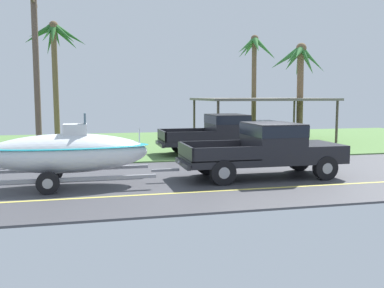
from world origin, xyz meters
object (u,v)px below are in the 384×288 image
at_px(parked_pickup_background, 226,132).
at_px(palm_tree_near_left, 255,58).
at_px(palm_tree_near_right, 55,47).
at_px(utility_pole, 36,73).
at_px(carport_awning, 261,100).
at_px(palm_tree_mid, 299,66).
at_px(pickup_truck_towing, 271,147).
at_px(parked_sedan_near, 257,134).
at_px(boat_on_trailer, 67,153).

height_order(parked_pickup_background, palm_tree_near_left, palm_tree_near_left).
bearing_deg(palm_tree_near_right, parked_pickup_background, -45.19).
height_order(parked_pickup_background, utility_pole, utility_pole).
xyz_separation_m(carport_awning, palm_tree_mid, (2.18, -0.60, 2.01)).
distance_m(pickup_truck_towing, utility_pole, 9.72).
xyz_separation_m(parked_sedan_near, utility_pole, (-11.00, -3.81, 2.99)).
xyz_separation_m(palm_tree_near_left, palm_tree_mid, (1.26, -4.02, -0.80)).
xyz_separation_m(parked_pickup_background, palm_tree_near_right, (-8.12, 8.17, 4.61)).
relative_size(carport_awning, utility_pole, 1.08).
relative_size(boat_on_trailer, palm_tree_near_right, 0.87).
xyz_separation_m(parked_sedan_near, palm_tree_mid, (3.45, 1.94, 3.83)).
bearing_deg(parked_pickup_background, carport_awning, 53.54).
xyz_separation_m(boat_on_trailer, utility_pole, (-1.28, 4.87, 2.62)).
bearing_deg(boat_on_trailer, palm_tree_mid, 38.89).
distance_m(palm_tree_near_left, palm_tree_mid, 4.29).
bearing_deg(boat_on_trailer, parked_sedan_near, 41.78).
bearing_deg(palm_tree_mid, carport_awning, 164.55).
height_order(palm_tree_near_right, utility_pole, palm_tree_near_right).
height_order(pickup_truck_towing, utility_pole, utility_pole).
bearing_deg(parked_sedan_near, parked_pickup_background, -133.47).
relative_size(palm_tree_near_right, utility_pole, 1.02).
relative_size(boat_on_trailer, palm_tree_mid, 1.05).
height_order(pickup_truck_towing, parked_sedan_near, pickup_truck_towing).
bearing_deg(boat_on_trailer, palm_tree_near_right, 94.66).
relative_size(boat_on_trailer, palm_tree_near_left, 0.90).
height_order(carport_awning, palm_tree_near_left, palm_tree_near_left).
bearing_deg(parked_sedan_near, utility_pole, -160.91).
bearing_deg(parked_sedan_near, palm_tree_near_left, 69.80).
xyz_separation_m(boat_on_trailer, palm_tree_mid, (13.17, 10.62, 3.47)).
height_order(pickup_truck_towing, palm_tree_near_left, palm_tree_near_left).
bearing_deg(palm_tree_near_right, pickup_truck_towing, -60.69).
distance_m(pickup_truck_towing, palm_tree_mid, 12.91).
xyz_separation_m(parked_sedan_near, palm_tree_near_right, (-10.85, 5.29, 4.98)).
xyz_separation_m(parked_pickup_background, utility_pole, (-8.26, -0.92, 2.61)).
bearing_deg(utility_pole, palm_tree_near_left, 36.52).
bearing_deg(carport_awning, palm_tree_mid, -15.45).
bearing_deg(palm_tree_mid, pickup_truck_towing, -121.33).
xyz_separation_m(palm_tree_near_left, palm_tree_near_right, (-13.05, -0.67, 0.35)).
bearing_deg(parked_pickup_background, palm_tree_near_right, 134.81).
xyz_separation_m(pickup_truck_towing, boat_on_trailer, (-6.70, 0.00, 0.01)).
xyz_separation_m(pickup_truck_towing, parked_pickup_background, (0.28, 5.80, 0.02)).
bearing_deg(pickup_truck_towing, palm_tree_mid, 58.67).
bearing_deg(pickup_truck_towing, palm_tree_near_left, 70.43).
height_order(parked_sedan_near, palm_tree_near_right, palm_tree_near_right).
height_order(parked_pickup_background, carport_awning, carport_awning).
distance_m(boat_on_trailer, palm_tree_near_right, 14.76).
distance_m(boat_on_trailer, carport_awning, 15.78).
distance_m(boat_on_trailer, palm_tree_mid, 17.27).
bearing_deg(pickup_truck_towing, parked_sedan_near, 70.86).
relative_size(parked_pickup_background, parked_sedan_near, 1.28).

